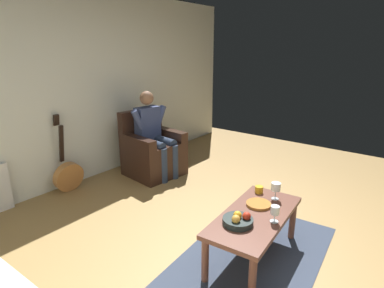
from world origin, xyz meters
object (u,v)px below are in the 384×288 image
(candle_jar, at_px, (259,189))
(fruit_bowl, at_px, (238,220))
(decorative_dish, at_px, (259,204))
(person_seated, at_px, (154,132))
(wine_glass_far, at_px, (276,188))
(armchair, at_px, (152,152))
(coffee_table, at_px, (254,221))
(guitar, at_px, (68,174))
(wine_glass_near, at_px, (275,211))

(candle_jar, bearing_deg, fruit_bowl, 11.35)
(decorative_dish, bearing_deg, person_seated, -109.37)
(wine_glass_far, height_order, fruit_bowl, wine_glass_far)
(armchair, distance_m, coffee_table, 2.28)
(armchair, xyz_separation_m, coffee_table, (0.88, 2.10, 0.04))
(guitar, xyz_separation_m, wine_glass_far, (-0.60, 2.58, 0.32))
(wine_glass_far, bearing_deg, coffee_table, -3.04)
(coffee_table, xyz_separation_m, decorative_dish, (-0.17, -0.05, 0.08))
(person_seated, bearing_deg, guitar, -18.09)
(wine_glass_far, relative_size, fruit_bowl, 0.67)
(wine_glass_far, height_order, candle_jar, wine_glass_far)
(coffee_table, height_order, decorative_dish, decorative_dish)
(coffee_table, relative_size, wine_glass_far, 6.73)
(fruit_bowl, distance_m, decorative_dish, 0.39)
(person_seated, height_order, decorative_dish, person_seated)
(armchair, bearing_deg, fruit_bowl, 68.57)
(armchair, xyz_separation_m, wine_glass_far, (0.50, 2.12, 0.22))
(wine_glass_far, bearing_deg, wine_glass_near, 22.63)
(coffee_table, relative_size, guitar, 1.11)
(guitar, bearing_deg, decorative_dish, 98.82)
(fruit_bowl, height_order, decorative_dish, fruit_bowl)
(armchair, bearing_deg, guitar, -15.86)
(fruit_bowl, bearing_deg, coffee_table, 170.79)
(wine_glass_near, height_order, decorative_dish, wine_glass_near)
(decorative_dish, bearing_deg, fruit_bowl, 1.65)
(guitar, distance_m, candle_jar, 2.49)
(coffee_table, distance_m, candle_jar, 0.45)
(coffee_table, bearing_deg, armchair, -112.62)
(person_seated, height_order, coffee_table, person_seated)
(person_seated, bearing_deg, coffee_table, 73.69)
(coffee_table, height_order, candle_jar, candle_jar)
(guitar, height_order, candle_jar, guitar)
(guitar, bearing_deg, candle_jar, 104.84)
(coffee_table, bearing_deg, wine_glass_near, 85.44)
(person_seated, distance_m, wine_glass_far, 2.14)
(guitar, height_order, wine_glass_near, guitar)
(wine_glass_near, bearing_deg, person_seated, -111.59)
(coffee_table, relative_size, candle_jar, 13.90)
(person_seated, bearing_deg, candle_jar, 82.95)
(person_seated, distance_m, candle_jar, 1.95)
(guitar, relative_size, wine_glass_near, 7.03)
(wine_glass_near, xyz_separation_m, candle_jar, (-0.42, -0.35, -0.06))
(person_seated, xyz_separation_m, fruit_bowl, (1.10, 2.02, -0.18))
(armchair, relative_size, fruit_bowl, 3.72)
(fruit_bowl, height_order, candle_jar, fruit_bowl)
(candle_jar, bearing_deg, armchair, -103.53)
(armchair, height_order, guitar, guitar)
(fruit_bowl, bearing_deg, person_seated, -118.53)
(armchair, height_order, candle_jar, armchair)
(decorative_dish, distance_m, candle_jar, 0.27)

